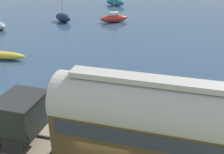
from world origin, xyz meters
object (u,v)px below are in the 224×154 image
object	(u,v)px
sailboat_yellow	(0,55)
rowboat_mid_harbor	(193,128)
sailboat_teal	(115,2)
sailboat_red	(114,18)
sailboat_navy	(63,17)
rowboat_far_out	(95,103)
passenger_coach	(157,124)
steam_locomotive	(5,115)

from	to	relation	value
sailboat_yellow	rowboat_mid_harbor	world-z (taller)	sailboat_yellow
sailboat_yellow	sailboat_teal	size ratio (longest dim) A/B	1.40
sailboat_red	sailboat_yellow	size ratio (longest dim) A/B	0.77
sailboat_navy	rowboat_far_out	world-z (taller)	sailboat_navy
passenger_coach	sailboat_navy	size ratio (longest dim) A/B	1.76
passenger_coach	steam_locomotive	bearing A→B (deg)	90.00
passenger_coach	rowboat_mid_harbor	xyz separation A→B (m)	(4.58, -1.93, -3.09)
passenger_coach	sailboat_teal	bearing A→B (deg)	17.11
passenger_coach	rowboat_far_out	distance (m)	8.08
passenger_coach	rowboat_mid_harbor	world-z (taller)	passenger_coach
sailboat_navy	passenger_coach	bearing A→B (deg)	-119.35
sailboat_yellow	sailboat_teal	distance (m)	33.25
steam_locomotive	sailboat_yellow	world-z (taller)	sailboat_yellow
passenger_coach	sailboat_navy	xyz separation A→B (m)	(28.60, 18.13, -2.54)
passenger_coach	sailboat_red	world-z (taller)	sailboat_red
steam_locomotive	rowboat_mid_harbor	xyz separation A→B (m)	(4.58, -9.79, -2.11)
rowboat_far_out	rowboat_mid_harbor	bearing A→B (deg)	-60.37
sailboat_yellow	sailboat_navy	xyz separation A→B (m)	(16.77, 0.71, 0.23)
sailboat_red	sailboat_yellow	xyz separation A→B (m)	(-18.80, 7.20, -0.17)
sailboat_yellow	rowboat_mid_harbor	size ratio (longest dim) A/B	4.43
sailboat_yellow	sailboat_navy	size ratio (longest dim) A/B	1.58
sailboat_teal	rowboat_far_out	world-z (taller)	sailboat_teal
sailboat_navy	steam_locomotive	bearing A→B (deg)	-131.98
sailboat_navy	rowboat_mid_harbor	world-z (taller)	sailboat_navy
sailboat_teal	sailboat_navy	size ratio (longest dim) A/B	1.12
passenger_coach	sailboat_red	bearing A→B (deg)	18.45
rowboat_mid_harbor	sailboat_teal	bearing A→B (deg)	-34.37
sailboat_red	sailboat_yellow	bearing A→B (deg)	127.20
sailboat_teal	rowboat_far_out	bearing A→B (deg)	-149.09
sailboat_red	sailboat_yellow	world-z (taller)	sailboat_yellow
sailboat_teal	rowboat_far_out	distance (m)	40.21
sailboat_red	rowboat_mid_harbor	xyz separation A→B (m)	(-26.06, -12.15, -0.49)
sailboat_yellow	rowboat_far_out	bearing A→B (deg)	-122.50
passenger_coach	rowboat_far_out	xyz separation A→B (m)	(5.69, 4.86, -3.04)
sailboat_yellow	sailboat_teal	world-z (taller)	sailboat_yellow
passenger_coach	rowboat_mid_harbor	size ratio (longest dim) A/B	4.96
rowboat_mid_harbor	sailboat_yellow	bearing A→B (deg)	13.75
sailboat_navy	sailboat_yellow	bearing A→B (deg)	-149.31
passenger_coach	sailboat_red	distance (m)	32.40
sailboat_teal	sailboat_navy	world-z (taller)	sailboat_teal
steam_locomotive	sailboat_yellow	size ratio (longest dim) A/B	0.67
sailboat_red	sailboat_teal	world-z (taller)	sailboat_red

